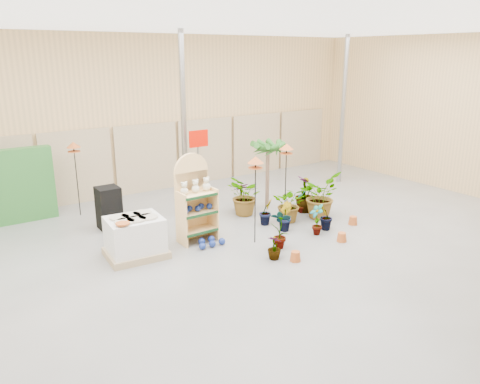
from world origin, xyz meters
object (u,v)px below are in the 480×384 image
at_px(display_shelf, 194,201).
at_px(potted_plant_2, 290,204).
at_px(bird_table_front, 256,163).
at_px(pallet_stack, 135,237).

distance_m(display_shelf, potted_plant_2, 2.53).
bearing_deg(bird_table_front, potted_plant_2, 21.80).
xyz_separation_m(display_shelf, potted_plant_2, (2.47, -0.29, -0.43)).
distance_m(pallet_stack, potted_plant_2, 3.90).
relative_size(pallet_stack, potted_plant_2, 1.37).
bearing_deg(display_shelf, potted_plant_2, -8.24).
xyz_separation_m(pallet_stack, bird_table_front, (2.42, -0.76, 1.35)).
height_order(pallet_stack, bird_table_front, bird_table_front).
distance_m(display_shelf, bird_table_front, 1.60).
bearing_deg(pallet_stack, display_shelf, 9.37).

